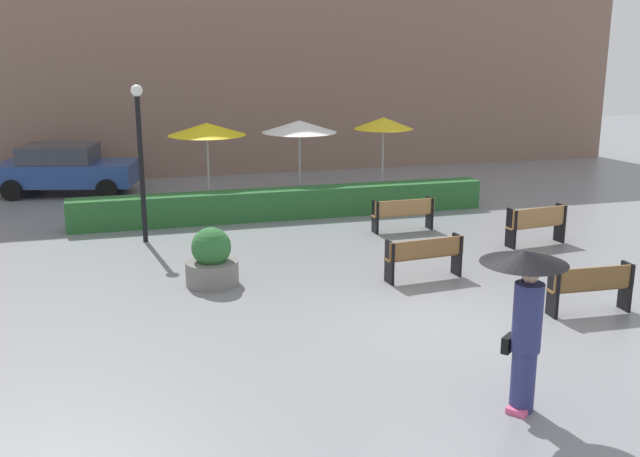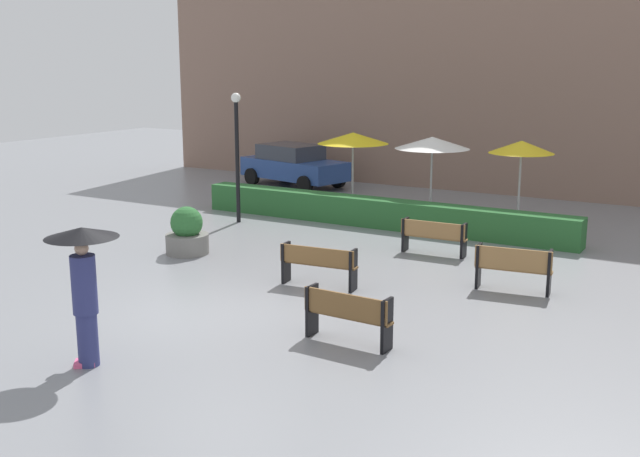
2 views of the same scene
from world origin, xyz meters
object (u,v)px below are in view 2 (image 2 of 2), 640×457
Objects in this scene: pedestrian_with_umbrella at (84,273)px; planter_pot at (187,234)px; patio_umbrella_yellow_far at (521,147)px; bench_near_right at (347,313)px; patio_umbrella_white at (432,143)px; patio_umbrella_yellow at (353,138)px; lamp_post at (237,143)px; parked_car at (293,165)px; bench_mid_center at (318,263)px; bench_far_right at (513,266)px; bench_back_row at (434,235)px.

planter_pot is (-3.24, 6.22, -0.98)m from pedestrian_with_umbrella.
bench_near_right is at bearing -89.24° from patio_umbrella_yellow_far.
planter_pot is 0.48× the size of patio_umbrella_white.
patio_umbrella_yellow is (0.83, 7.08, 1.77)m from planter_pot.
bench_near_right is 10.42m from lamp_post.
parked_car is at bearing 143.85° from patio_umbrella_yellow.
patio_umbrella_white reaches higher than bench_mid_center.
bench_far_right is 4.56m from bench_near_right.
bench_near_right is 0.64× the size of patio_umbrella_white.
bench_near_right reaches higher than bench_back_row.
lamp_post is at bearing 113.93° from pedestrian_with_umbrella.
bench_mid_center is 5.57m from pedestrian_with_umbrella.
patio_umbrella_yellow reaches higher than planter_pot.
parked_car is at bearing 108.49° from lamp_post.
patio_umbrella_white reaches higher than patio_umbrella_yellow.
planter_pot is 0.26× the size of parked_car.
planter_pot is at bearing -72.67° from lamp_post.
pedestrian_with_umbrella is (-2.00, -9.18, 0.99)m from bench_back_row.
patio_umbrella_white is (3.52, 6.97, 1.78)m from planter_pot.
bench_near_right is 6.45m from bench_back_row.
patio_umbrella_white reaches higher than bench_near_right.
bench_mid_center is 8.27m from patio_umbrella_yellow_far.
parked_car is (-7.50, 10.91, 0.29)m from bench_mid_center.
bench_far_right is (3.61, 1.71, 0.02)m from bench_mid_center.
patio_umbrella_yellow is (-6.99, 6.19, 1.73)m from bench_far_right.
bench_far_right is at bearing -39.63° from parked_car.
patio_umbrella_yellow is at bearing 113.16° from bench_mid_center.
bench_far_right is at bearing -17.25° from lamp_post.
patio_umbrella_white is (4.67, 3.30, -0.04)m from lamp_post.
bench_back_row is at bearing -6.37° from lamp_post.
lamp_post reaches higher than patio_umbrella_yellow_far.
patio_umbrella_yellow_far is at bearing 77.42° from bench_back_row.
patio_umbrella_yellow_far reaches higher than bench_far_right.
patio_umbrella_yellow is 2.70m from patio_umbrella_white.
lamp_post is at bearing -71.51° from parked_car.
lamp_post is at bearing 136.40° from bench_near_right.
bench_back_row is 1.39× the size of planter_pot.
pedestrian_with_umbrella is (-0.97, -5.40, 0.95)m from bench_mid_center.
bench_mid_center is 3.99m from bench_far_right.
patio_umbrella_yellow is 5.32m from patio_umbrella_yellow_far.
pedestrian_with_umbrella reaches higher than parked_car.
bench_mid_center is 0.77× the size of pedestrian_with_umbrella.
lamp_post is (-5.36, 4.50, 1.79)m from bench_mid_center.
lamp_post is 1.53× the size of patio_umbrella_yellow.
patio_umbrella_white is at bearing 88.78° from pedestrian_with_umbrella.
patio_umbrella_white is at bearing 63.19° from planter_pot.
lamp_post is (-8.96, 2.78, 1.77)m from bench_far_right.
patio_umbrella_yellow_far is at bearing 105.21° from bench_far_right.
lamp_post is (-4.39, 9.89, 0.83)m from pedestrian_with_umbrella.
bench_back_row is 0.36× the size of parked_car.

